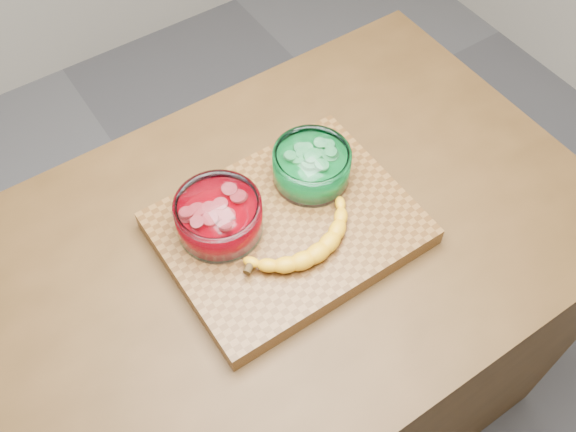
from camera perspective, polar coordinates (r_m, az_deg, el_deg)
ground at (r=2.02m, az=0.00°, el=-15.88°), size 3.50×3.50×0.00m
counter at (r=1.60m, az=0.00°, el=-10.56°), size 1.20×0.80×0.90m
cutting_board at (r=1.19m, az=0.00°, el=-1.11°), size 0.45×0.35×0.04m
bowl_red at (r=1.14m, az=-6.16°, el=-0.06°), size 0.16×0.16×0.07m
bowl_green at (r=1.21m, az=2.11°, el=4.47°), size 0.15×0.15×0.07m
banana at (r=1.13m, az=1.53°, el=-2.27°), size 0.26×0.12×0.04m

